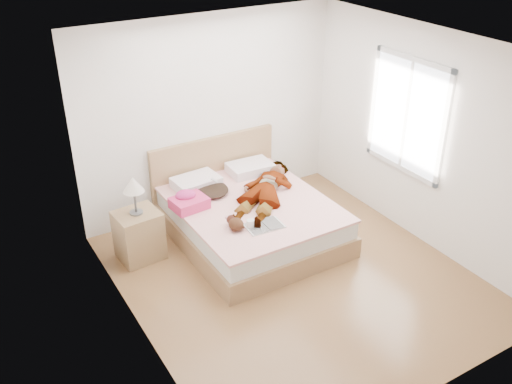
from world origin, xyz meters
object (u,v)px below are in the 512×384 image
magazine (264,226)px  coffee_mug (251,224)px  nightstand (139,232)px  bed (248,216)px  phone (214,180)px  towel (188,201)px  plush_toy (235,223)px  woman (265,187)px

magazine → coffee_mug: bearing=159.0°
magazine → nightstand: bearing=143.7°
bed → phone: bearing=124.0°
towel → nightstand: nightstand is taller
plush_toy → nightstand: bearing=139.4°
nightstand → woman: bearing=-8.9°
plush_toy → nightstand: size_ratio=0.24×
phone → plush_toy: size_ratio=0.33×
woman → plush_toy: bearing=-96.8°
phone → magazine: (0.10, -1.03, -0.16)m
woman → plush_toy: woman is taller
magazine → nightstand: (-1.19, 0.87, -0.17)m
phone → nightstand: 1.14m
magazine → nightstand: nightstand is taller
woman → towel: (-0.95, 0.21, -0.02)m
woman → coffee_mug: woman is taller
magazine → nightstand: 1.49m
towel → phone: bearing=23.4°
woman → phone: 0.64m
plush_toy → phone: bearing=77.1°
towel → coffee_mug: size_ratio=3.22×
woman → magazine: 0.75m
phone → bed: (0.26, -0.39, -0.40)m
phone → magazine: 1.04m
bed → coffee_mug: size_ratio=15.29×
coffee_mug → woman: bearing=46.4°
woman → nightstand: bearing=-141.3°
woman → nightstand: 1.63m
woman → bed: (-0.24, 0.01, -0.35)m
towel → coffee_mug: towel is taller
coffee_mug → bed: bearing=62.1°
bed → towel: bearing=164.5°
coffee_mug → nightstand: 1.34m
magazine → coffee_mug: 0.16m
magazine → plush_toy: bearing=158.8°
bed → plush_toy: 0.76m
magazine → woman: bearing=57.7°
bed → nightstand: 1.37m
woman → coffee_mug: 0.79m
woman → phone: (-0.50, 0.40, 0.05)m
coffee_mug → plush_toy: 0.18m
towel → magazine: (0.55, -0.83, -0.08)m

